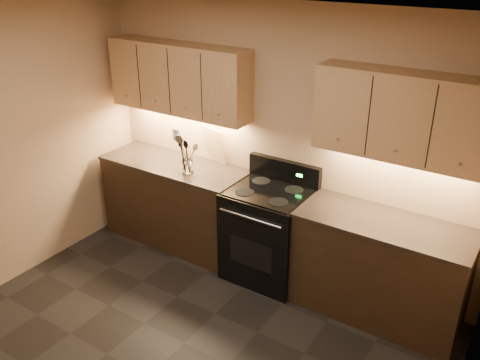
# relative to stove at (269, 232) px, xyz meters

# --- Properties ---
(ceiling) EXTENTS (4.00, 4.00, 0.00)m
(ceiling) POSITION_rel_stove_xyz_m (-0.08, -1.68, 2.12)
(ceiling) COLOR silver
(ceiling) RESTS_ON wall_back
(wall_back) EXTENTS (4.00, 0.04, 2.60)m
(wall_back) POSITION_rel_stove_xyz_m (-0.08, 0.32, 0.82)
(wall_back) COLOR tan
(wall_back) RESTS_ON ground
(wall_right) EXTENTS (0.04, 4.00, 2.60)m
(wall_right) POSITION_rel_stove_xyz_m (1.92, -1.68, 0.82)
(wall_right) COLOR tan
(wall_right) RESTS_ON ground
(counter_left) EXTENTS (1.62, 0.62, 0.93)m
(counter_left) POSITION_rel_stove_xyz_m (-1.18, 0.02, -0.01)
(counter_left) COLOR black
(counter_left) RESTS_ON ground
(counter_right) EXTENTS (1.46, 0.62, 0.93)m
(counter_right) POSITION_rel_stove_xyz_m (1.10, 0.02, -0.01)
(counter_right) COLOR black
(counter_right) RESTS_ON ground
(stove) EXTENTS (0.76, 0.68, 1.14)m
(stove) POSITION_rel_stove_xyz_m (0.00, 0.00, 0.00)
(stove) COLOR black
(stove) RESTS_ON ground
(upper_cab_left) EXTENTS (1.60, 0.30, 0.70)m
(upper_cab_left) POSITION_rel_stove_xyz_m (-1.18, 0.17, 1.32)
(upper_cab_left) COLOR tan
(upper_cab_left) RESTS_ON wall_back
(upper_cab_right) EXTENTS (1.44, 0.30, 0.70)m
(upper_cab_right) POSITION_rel_stove_xyz_m (1.10, 0.17, 1.32)
(upper_cab_right) COLOR tan
(upper_cab_right) RESTS_ON wall_back
(outlet_plate) EXTENTS (0.08, 0.01, 0.12)m
(outlet_plate) POSITION_rel_stove_xyz_m (-1.38, 0.31, 0.64)
(outlet_plate) COLOR #B2B5BA
(outlet_plate) RESTS_ON wall_back
(utensil_crock) EXTENTS (0.14, 0.14, 0.14)m
(utensil_crock) POSITION_rel_stove_xyz_m (-0.91, -0.09, 0.51)
(utensil_crock) COLOR white
(utensil_crock) RESTS_ON counter_left
(cutting_board) EXTENTS (0.32, 0.15, 0.38)m
(cutting_board) POSITION_rel_stove_xyz_m (-0.84, 0.28, 0.64)
(cutting_board) COLOR tan
(cutting_board) RESTS_ON counter_left
(wooden_spoon) EXTENTS (0.17, 0.16, 0.31)m
(wooden_spoon) POSITION_rel_stove_xyz_m (-0.94, -0.10, 0.62)
(wooden_spoon) COLOR tan
(wooden_spoon) RESTS_ON utensil_crock
(black_spoon) EXTENTS (0.06, 0.10, 0.33)m
(black_spoon) POSITION_rel_stove_xyz_m (-0.91, -0.07, 0.63)
(black_spoon) COLOR black
(black_spoon) RESTS_ON utensil_crock
(black_turner) EXTENTS (0.16, 0.10, 0.34)m
(black_turner) POSITION_rel_stove_xyz_m (-0.90, -0.12, 0.63)
(black_turner) COLOR black
(black_turner) RESTS_ON utensil_crock
(steel_spatula) EXTENTS (0.21, 0.13, 0.35)m
(steel_spatula) POSITION_rel_stove_xyz_m (-0.87, -0.07, 0.63)
(steel_spatula) COLOR silver
(steel_spatula) RESTS_ON utensil_crock
(steel_skimmer) EXTENTS (0.21, 0.13, 0.39)m
(steel_skimmer) POSITION_rel_stove_xyz_m (-0.86, -0.09, 0.66)
(steel_skimmer) COLOR silver
(steel_skimmer) RESTS_ON utensil_crock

